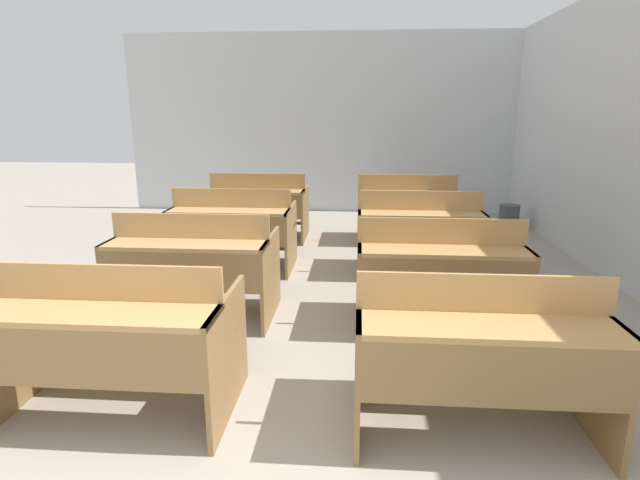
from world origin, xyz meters
TOP-DOWN VIEW (x-y plane):
  - wall_back at (0.00, 7.30)m, footprint 6.33×0.06m
  - bench_front_left at (-0.66, 1.35)m, footprint 1.23×0.78m
  - bench_front_right at (1.25, 1.34)m, footprint 1.23×0.78m
  - bench_second_left at (-0.65, 2.67)m, footprint 1.23×0.78m
  - bench_second_right at (1.25, 2.64)m, footprint 1.23×0.78m
  - bench_third_left at (-0.66, 3.97)m, footprint 1.23×0.78m
  - bench_third_right at (1.25, 3.97)m, footprint 1.23×0.78m
  - bench_back_left at (-0.65, 5.28)m, footprint 1.23×0.78m
  - bench_back_right at (1.25, 5.29)m, footprint 1.23×0.78m
  - wastepaper_bin at (2.78, 6.10)m, footprint 0.28×0.28m

SIDE VIEW (x-z plane):
  - wastepaper_bin at x=2.78m, z-range 0.00..0.35m
  - bench_front_left at x=-0.66m, z-range 0.02..0.89m
  - bench_front_right at x=1.25m, z-range 0.02..0.89m
  - bench_second_left at x=-0.65m, z-range 0.02..0.89m
  - bench_second_right at x=1.25m, z-range 0.02..0.89m
  - bench_third_left at x=-0.66m, z-range 0.02..0.89m
  - bench_third_right at x=1.25m, z-range 0.02..0.89m
  - bench_back_left at x=-0.65m, z-range 0.02..0.89m
  - bench_back_right at x=1.25m, z-range 0.02..0.89m
  - wall_back at x=0.00m, z-range 0.00..2.85m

